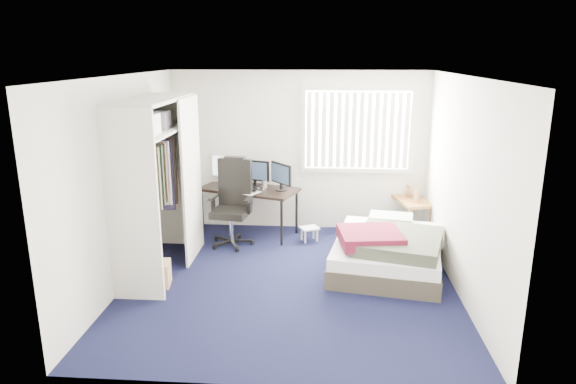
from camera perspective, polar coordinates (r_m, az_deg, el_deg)
The scene contains 10 objects.
ground at distance 6.49m, azimuth 0.20°, elevation -9.86°, with size 4.20×4.20×0.00m, color black.
room_shell at distance 6.01m, azimuth 0.21°, elevation 3.31°, with size 4.20×4.20×4.20m.
window_assembly at distance 8.00m, azimuth 7.71°, elevation 6.81°, with size 1.72×0.09×1.32m.
closet at distance 6.62m, azimuth -14.23°, elevation 2.55°, with size 0.64×1.84×2.22m.
desk at distance 7.95m, azimuth -4.27°, elevation 0.70°, with size 1.63×1.15×1.19m.
office_chair at distance 7.61m, azimuth -6.15°, elevation -2.14°, with size 0.69×0.69×1.28m.
footstool at distance 7.75m, azimuth 2.39°, elevation -4.28°, with size 0.33×0.30×0.22m.
nightstand at distance 8.14m, azimuth 13.50°, elevation -1.20°, with size 0.61×0.91×0.76m.
bed at distance 6.87m, azimuth 11.02°, elevation -6.29°, with size 1.65×2.01×0.60m.
pine_box at distance 6.53m, azimuth -14.74°, elevation -8.80°, with size 0.40×0.30×0.30m, color #A17350.
Camera 1 is at (0.40, -5.86, 2.74)m, focal length 32.00 mm.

